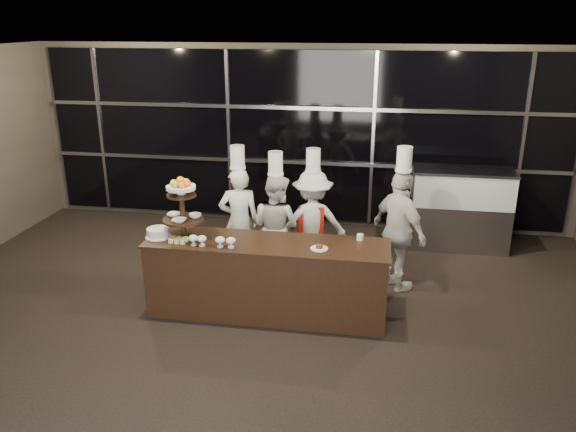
% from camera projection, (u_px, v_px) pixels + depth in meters
% --- Properties ---
extents(room, '(10.00, 10.00, 10.00)m').
position_uv_depth(room, '(214.00, 256.00, 4.68)').
color(room, black).
rests_on(room, ground).
extents(window_wall, '(8.60, 0.10, 2.80)m').
position_uv_depth(window_wall, '(300.00, 138.00, 9.26)').
color(window_wall, black).
rests_on(window_wall, ground).
extents(buffet_counter, '(2.84, 0.74, 0.92)m').
position_uv_depth(buffet_counter, '(267.00, 278.00, 6.65)').
color(buffet_counter, black).
rests_on(buffet_counter, ground).
extents(display_stand, '(0.48, 0.48, 0.74)m').
position_uv_depth(display_stand, '(182.00, 204.00, 6.51)').
color(display_stand, black).
rests_on(display_stand, buffet_counter).
extents(compotes, '(0.55, 0.11, 0.12)m').
position_uv_depth(compotes, '(211.00, 240.00, 6.36)').
color(compotes, silver).
rests_on(compotes, buffet_counter).
extents(layer_cake, '(0.30, 0.30, 0.11)m').
position_uv_depth(layer_cake, '(158.00, 233.00, 6.63)').
color(layer_cake, white).
rests_on(layer_cake, buffet_counter).
extents(pastry_squares, '(0.20, 0.13, 0.05)m').
position_uv_depth(pastry_squares, '(178.00, 240.00, 6.49)').
color(pastry_squares, '#F6E478').
rests_on(pastry_squares, buffet_counter).
extents(small_plate, '(0.20, 0.20, 0.05)m').
position_uv_depth(small_plate, '(319.00, 248.00, 6.30)').
color(small_plate, white).
rests_on(small_plate, buffet_counter).
extents(chef_cup, '(0.08, 0.08, 0.07)m').
position_uv_depth(chef_cup, '(360.00, 237.00, 6.55)').
color(chef_cup, white).
rests_on(chef_cup, buffet_counter).
extents(display_case, '(1.48, 0.64, 1.24)m').
position_uv_depth(display_case, '(460.00, 205.00, 8.55)').
color(display_case, '#A5A5AA').
rests_on(display_case, ground).
extents(chef_a, '(0.63, 0.49, 1.81)m').
position_uv_depth(chef_a, '(239.00, 219.00, 7.62)').
color(chef_a, white).
rests_on(chef_a, ground).
extents(chef_b, '(0.89, 0.82, 1.76)m').
position_uv_depth(chef_b, '(276.00, 226.00, 7.52)').
color(chef_b, silver).
rests_on(chef_b, ground).
extents(chef_c, '(1.04, 0.73, 1.77)m').
position_uv_depth(chef_c, '(312.00, 222.00, 7.64)').
color(chef_c, silver).
rests_on(chef_c, ground).
extents(chef_d, '(0.90, 0.98, 1.90)m').
position_uv_depth(chef_d, '(399.00, 230.00, 7.15)').
color(chef_d, silver).
rests_on(chef_d, ground).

